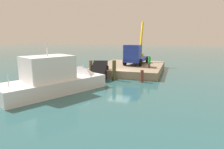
{
  "coord_description": "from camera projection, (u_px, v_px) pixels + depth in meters",
  "views": [
    {
      "loc": [
        21.87,
        6.34,
        4.82
      ],
      "look_at": [
        0.63,
        -0.74,
        0.56
      ],
      "focal_mm": 31.29,
      "sensor_mm": 36.0,
      "label": 1
    }
  ],
  "objects": [
    {
      "name": "dock",
      "position": [
        130.0,
        68.0,
        28.29
      ],
      "size": [
        11.56,
        8.92,
        0.94
      ],
      "primitive_type": "cube",
      "color": "gray",
      "rests_on": "ground"
    },
    {
      "name": "crane_truck",
      "position": [
        135.0,
        55.0,
        28.1
      ],
      "size": [
        8.76,
        2.97,
        6.49
      ],
      "color": "navy",
      "rests_on": "dock"
    },
    {
      "name": "ground",
      "position": [
        120.0,
        79.0,
        23.25
      ],
      "size": [
        200.0,
        200.0,
        0.0
      ],
      "primitive_type": "plane",
      "color": "#2D6066"
    },
    {
      "name": "piling_mid",
      "position": [
        114.0,
        70.0,
        22.18
      ],
      "size": [
        0.43,
        0.43,
        2.3
      ],
      "primitive_type": "cylinder",
      "color": "brown",
      "rests_on": "ground"
    },
    {
      "name": "piling_near",
      "position": [
        91.0,
        69.0,
        23.16
      ],
      "size": [
        0.39,
        0.39,
        2.17
      ],
      "primitive_type": "cylinder",
      "color": "brown",
      "rests_on": "ground"
    },
    {
      "name": "salvaged_car",
      "position": [
        99.0,
        74.0,
        22.55
      ],
      "size": [
        4.77,
        2.88,
        3.04
      ],
      "color": "black",
      "rests_on": "ground"
    },
    {
      "name": "moored_yacht",
      "position": [
        68.0,
        83.0,
        18.38
      ],
      "size": [
        11.36,
        7.95,
        5.95
      ],
      "color": "white",
      "rests_on": "ground"
    },
    {
      "name": "dock_worker",
      "position": [
        149.0,
        62.0,
        24.99
      ],
      "size": [
        0.34,
        0.34,
        1.66
      ],
      "color": "#393939",
      "rests_on": "dock"
    },
    {
      "name": "piling_far",
      "position": [
        142.0,
        76.0,
        21.27
      ],
      "size": [
        0.36,
        0.36,
        1.34
      ],
      "primitive_type": "cylinder",
      "color": "brown",
      "rests_on": "ground"
    }
  ]
}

